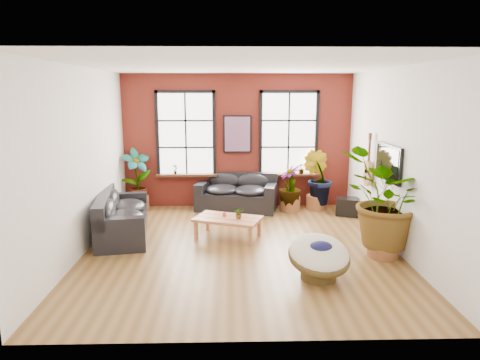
# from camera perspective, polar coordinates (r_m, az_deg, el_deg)

# --- Properties ---
(room) EXTENTS (6.04, 6.54, 3.54)m
(room) POSITION_cam_1_polar(r_m,az_deg,el_deg) (8.26, 0.08, 2.74)
(room) COLOR brown
(room) RESTS_ON ground
(sofa_back) EXTENTS (2.22, 1.42, 0.94)m
(sofa_back) POSITION_cam_1_polar(r_m,az_deg,el_deg) (11.24, -0.38, -1.74)
(sofa_back) COLOR black
(sofa_back) RESTS_ON ground
(sofa_left) EXTENTS (1.35, 2.45, 0.92)m
(sofa_left) POSITION_cam_1_polar(r_m,az_deg,el_deg) (9.51, -15.70, -4.73)
(sofa_left) COLOR black
(sofa_left) RESTS_ON ground
(coffee_table) EXTENTS (1.54, 1.20, 0.52)m
(coffee_table) POSITION_cam_1_polar(r_m,az_deg,el_deg) (9.05, -1.63, -5.33)
(coffee_table) COLOR #AA643D
(coffee_table) RESTS_ON ground
(papasan_chair) EXTENTS (1.15, 1.16, 0.76)m
(papasan_chair) POSITION_cam_1_polar(r_m,az_deg,el_deg) (7.22, 10.50, -9.94)
(papasan_chair) COLOR #4E3D1B
(papasan_chair) RESTS_ON ground
(poster) EXTENTS (0.74, 0.06, 0.98)m
(poster) POSITION_cam_1_polar(r_m,az_deg,el_deg) (11.25, -0.35, 6.15)
(poster) COLOR black
(poster) RESTS_ON room
(tv_wall_unit) EXTENTS (0.13, 1.86, 1.20)m
(tv_wall_unit) POSITION_cam_1_polar(r_m,az_deg,el_deg) (9.29, 18.41, 1.85)
(tv_wall_unit) COLOR black
(tv_wall_unit) RESTS_ON room
(media_box) EXTENTS (0.66, 0.62, 0.44)m
(media_box) POSITION_cam_1_polar(r_m,az_deg,el_deg) (11.03, 14.20, -3.46)
(media_box) COLOR black
(media_box) RESTS_ON ground
(pot_back_left) EXTENTS (0.63, 0.63, 0.38)m
(pot_back_left) POSITION_cam_1_polar(r_m,az_deg,el_deg) (11.52, -13.30, -2.92)
(pot_back_left) COLOR brown
(pot_back_left) RESTS_ON ground
(pot_back_right) EXTENTS (0.56, 0.56, 0.38)m
(pot_back_right) POSITION_cam_1_polar(r_m,az_deg,el_deg) (11.41, 10.13, -2.94)
(pot_back_right) COLOR brown
(pot_back_right) RESTS_ON ground
(pot_right_wall) EXTENTS (0.75, 0.75, 0.42)m
(pot_right_wall) POSITION_cam_1_polar(r_m,az_deg,el_deg) (8.49, 18.52, -8.36)
(pot_right_wall) COLOR brown
(pot_right_wall) RESTS_ON ground
(pot_mid) EXTENTS (0.53, 0.53, 0.38)m
(pot_mid) POSITION_cam_1_polar(r_m,az_deg,el_deg) (11.16, 6.69, -3.18)
(pot_mid) COLOR brown
(pot_mid) RESTS_ON ground
(floor_plant_back_left) EXTENTS (0.94, 0.87, 1.48)m
(floor_plant_back_left) POSITION_cam_1_polar(r_m,az_deg,el_deg) (11.35, -13.60, 0.45)
(floor_plant_back_left) COLOR #284E15
(floor_plant_back_left) RESTS_ON ground
(floor_plant_back_right) EXTENTS (0.99, 0.96, 1.40)m
(floor_plant_back_right) POSITION_cam_1_polar(r_m,az_deg,el_deg) (11.27, 10.27, 0.31)
(floor_plant_back_right) COLOR #284E15
(floor_plant_back_right) RESTS_ON ground
(floor_plant_right_wall) EXTENTS (2.20, 2.21, 1.86)m
(floor_plant_right_wall) POSITION_cam_1_polar(r_m,az_deg,el_deg) (8.26, 19.01, -2.56)
(floor_plant_right_wall) COLOR #284E15
(floor_plant_right_wall) RESTS_ON ground
(floor_plant_mid) EXTENTS (0.74, 0.74, 1.06)m
(floor_plant_mid) POSITION_cam_1_polar(r_m,az_deg,el_deg) (11.01, 6.69, -0.79)
(floor_plant_mid) COLOR #284E15
(floor_plant_mid) RESTS_ON ground
(table_plant) EXTENTS (0.25, 0.22, 0.24)m
(table_plant) POSITION_cam_1_polar(r_m,az_deg,el_deg) (8.94, -0.14, -4.41)
(table_plant) COLOR #284E15
(table_plant) RESTS_ON coffee_table
(sill_plant_left) EXTENTS (0.17, 0.17, 0.27)m
(sill_plant_left) POSITION_cam_1_polar(r_m,az_deg,el_deg) (11.41, -8.65, 1.45)
(sill_plant_left) COLOR #284E15
(sill_plant_left) RESTS_ON room
(sill_plant_right) EXTENTS (0.19, 0.19, 0.27)m
(sill_plant_right) POSITION_cam_1_polar(r_m,az_deg,el_deg) (11.48, 8.18, 1.53)
(sill_plant_right) COLOR #284E15
(sill_plant_right) RESTS_ON room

